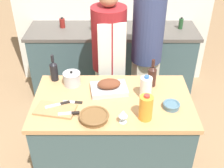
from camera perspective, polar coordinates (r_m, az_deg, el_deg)
The scene contains 21 objects.
ground_plane at distance 2.96m, azimuth 0.01°, elevation -16.68°, with size 12.00×12.00×0.00m, color #9E7A56.
kitchen_island at distance 2.64m, azimuth 0.01°, elevation -10.68°, with size 1.33×0.76×0.87m.
back_counter at distance 3.76m, azimuth -0.06°, elevation 4.71°, with size 2.12×0.60×0.90m.
roasting_pan at distance 2.43m, azimuth -0.76°, elevation -0.62°, with size 0.34×0.26×0.12m.
wicker_basket at distance 2.15m, azimuth -3.80°, elevation -6.64°, with size 0.23×0.23×0.05m.
cutting_board at distance 2.28m, azimuth -11.58°, elevation -5.13°, with size 0.34×0.23×0.02m.
stock_pot at distance 2.53m, azimuth -8.29°, elevation 1.06°, with size 0.16×0.16×0.14m.
mixing_bowl at distance 2.30m, azimuth 11.83°, elevation -4.23°, with size 0.14×0.14×0.05m.
juice_jug at distance 2.12m, azimuth 6.76°, elevation -4.79°, with size 0.10×0.10×0.22m.
milk_jug at distance 2.34m, azimuth 6.76°, elevation -0.69°, with size 0.10×0.10×0.21m.
wine_bottle_green at distance 2.50m, azimuth 8.00°, elevation 1.75°, with size 0.07×0.07×0.26m.
wine_bottle_dark at distance 2.60m, azimuth -11.87°, elevation 2.72°, with size 0.07×0.07×0.26m.
wine_glass_left at distance 2.08m, azimuth 2.13°, elevation -6.05°, with size 0.07×0.07×0.11m.
knife_chef at distance 2.31m, azimuth -10.96°, elevation -4.10°, with size 0.20×0.10×0.01m.
knife_paring at distance 2.34m, azimuth -8.00°, elevation -3.70°, with size 0.16×0.05×0.01m.
knife_bread at distance 2.21m, azimuth -8.74°, elevation -5.89°, with size 0.17×0.05×0.01m.
condiment_bottle_tall at distance 3.65m, azimuth -10.23°, elevation 12.09°, with size 0.07×0.07×0.13m.
condiment_bottle_short at distance 3.66m, azimuth 13.65°, elevation 11.85°, with size 0.05×0.05×0.15m.
condiment_bottle_extra at distance 3.52m, azimuth -4.05°, elevation 11.89°, with size 0.06×0.06×0.15m.
person_cook_aproned at distance 2.93m, azimuth -0.74°, elevation 5.43°, with size 0.35×0.37×1.61m.
person_cook_guest at distance 2.98m, azimuth 6.93°, elevation 7.19°, with size 0.32×0.32×1.72m.
Camera 1 is at (-0.01, -1.88, 2.29)m, focal length 45.00 mm.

